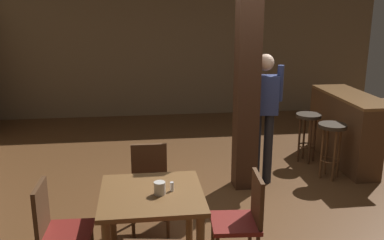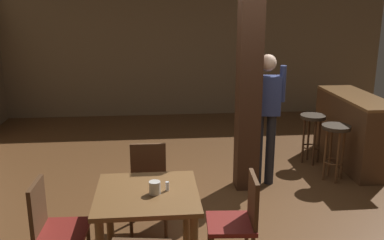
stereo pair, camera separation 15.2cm
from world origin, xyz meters
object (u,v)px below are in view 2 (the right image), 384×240
Objects in this scene: chair_north at (148,183)px; salt_shaker at (167,186)px; standing_person at (266,111)px; napkin_cup at (155,188)px; bar_stool_near at (335,139)px; chair_west at (53,225)px; chair_east at (239,218)px; dining_table at (147,207)px; bar_stool_mid at (312,127)px; bar_counter at (349,130)px.

chair_north is 11.14× the size of salt_shaker.
standing_person is at bearing 33.65° from chair_north.
napkin_cup is 0.14× the size of bar_stool_near.
chair_west is at bearing -141.79° from standing_person.
chair_east and chair_west have the same top height.
standing_person is (1.34, 1.80, 0.19)m from salt_shaker.
bar_stool_near is (2.31, 1.82, -0.23)m from salt_shaker.
bar_stool_near is at bearing 29.36° from chair_west.
dining_table is 0.21m from napkin_cup.
chair_north is at bearing 102.25° from salt_shaker.
standing_person reaches higher than chair_east.
dining_table reaches higher than bar_stool_near.
bar_stool_near is at bearing 37.82° from napkin_cup.
dining_table reaches higher than bar_stool_mid.
salt_shaker is 0.05× the size of bar_counter.
salt_shaker reaches higher than dining_table.
salt_shaker is at bearing 1.50° from chair_west.
bar_counter reaches higher than napkin_cup.
chair_west reaches higher than salt_shaker.
chair_north is (-0.80, 0.84, 0.00)m from chair_east.
bar_stool_near is (3.29, 1.85, 0.08)m from chair_west.
chair_east is at bearing -4.70° from salt_shaker.
bar_counter is at bearing 51.54° from bar_stool_near.
chair_west is 4.08m from bar_stool_mid.
chair_west is 8.14× the size of napkin_cup.
chair_west is at bearing -147.05° from bar_counter.
chair_north reaches higher than bar_stool_near.
chair_west is (-1.61, 0.03, 0.00)m from chair_east.
chair_east reaches higher than bar_stool_mid.
bar_stool_near is at bearing -83.88° from bar_stool_mid.
salt_shaker is at bearing -139.06° from bar_counter.
napkin_cup is 0.15× the size of bar_stool_mid.
standing_person reaches higher than napkin_cup.
bar_stool_mid is at bearing 36.90° from standing_person.
chair_east is at bearing -46.50° from chair_north.
chair_east is 11.14× the size of salt_shaker.
chair_west is (-0.80, -0.01, -0.12)m from dining_table.
bar_stool_mid is (2.41, 1.68, 0.06)m from chair_north.
bar_stool_near reaches higher than bar_stool_mid.
napkin_cup reaches higher than bar_stool_mid.
bar_stool_near is (2.48, 1.03, 0.08)m from chair_north.
bar_counter is 0.74m from bar_stool_near.
bar_counter reaches higher than bar_stool_mid.
chair_east is at bearing -2.89° from dining_table.
napkin_cup is 0.12m from salt_shaker.
chair_west is 2.99m from standing_person.
chair_east is 0.80m from napkin_cup.
chair_west is at bearing -150.64° from bar_stool_near.
napkin_cup is at bearing -139.52° from bar_counter.
standing_person reaches higher than chair_west.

